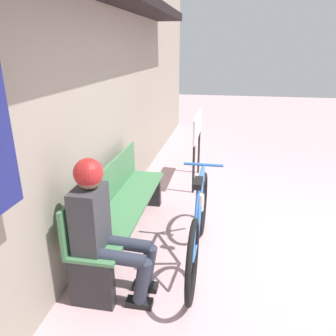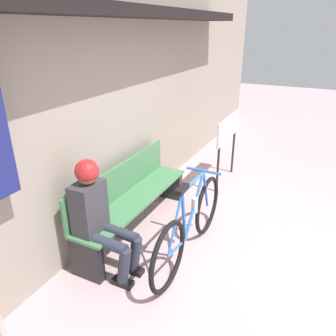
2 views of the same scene
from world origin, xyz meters
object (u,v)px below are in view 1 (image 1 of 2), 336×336
object	(u,v)px
park_bench_near	(120,208)
person_seated	(102,221)
signboard	(197,131)
bicycle	(199,225)

from	to	relation	value
park_bench_near	person_seated	size ratio (longest dim) A/B	1.62
park_bench_near	signboard	distance (m)	2.00
park_bench_near	person_seated	bearing A→B (deg)	-171.34
bicycle	signboard	xyz separation A→B (m)	(2.01, 0.22, 0.44)
person_seated	signboard	distance (m)	2.69
bicycle	person_seated	world-z (taller)	person_seated
bicycle	person_seated	distance (m)	1.01
park_bench_near	person_seated	distance (m)	0.84
bicycle	person_seated	size ratio (longest dim) A/B	1.45
bicycle	signboard	distance (m)	2.07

